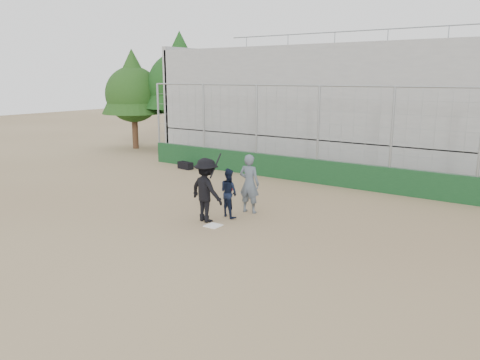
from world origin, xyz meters
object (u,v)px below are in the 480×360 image
Objects in this scene: umpire at (249,186)px; equipment_bag at (185,165)px; batter_at_plate at (206,190)px; catcher_crouched at (229,201)px.

equipment_bag is (-6.62, 4.39, -0.70)m from umpire.
umpire reaches higher than equipment_bag.
umpire is 7.97m from equipment_bag.
batter_at_plate reaches higher than umpire.
batter_at_plate is 1.96× the size of catcher_crouched.
catcher_crouched is 1.27× the size of equipment_bag.
batter_at_plate is 2.48× the size of equipment_bag.
catcher_crouched is at bearing 68.52° from batter_at_plate.
umpire is (0.25, 0.79, 0.34)m from catcher_crouched.
batter_at_plate is 8.53m from equipment_bag.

